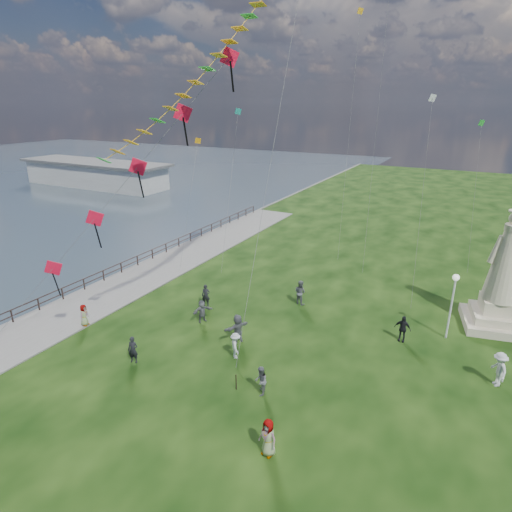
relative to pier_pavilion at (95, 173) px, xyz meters
The scene contains 17 objects.
waterfront 49.44m from the pier_pavilion, 41.92° to the right, with size 200.00×200.00×1.51m.
pier_pavilion is the anchor object (origin of this frame).
statue 69.03m from the pier_pavilion, 21.47° to the right, with size 4.54×4.54×7.86m.
lamppost 67.79m from the pier_pavilion, 24.71° to the right, with size 0.40×0.40×4.32m.
person_0 60.77m from the pier_pavilion, 40.68° to the right, with size 0.58×0.38×1.60m, color black.
person_1 66.29m from the pier_pavilion, 35.76° to the right, with size 0.77×0.47×1.58m, color #595960.
person_2 62.69m from the pier_pavilion, 35.58° to the right, with size 1.02×0.52×1.57m, color silver.
person_4 69.95m from the pier_pavilion, 36.99° to the right, with size 0.84×0.52×1.73m, color #595960.
person_5 57.73m from the pier_pavilion, 35.85° to the right, with size 1.44×0.62×1.56m, color #595960.
person_6 55.60m from the pier_pavilion, 34.77° to the right, with size 0.60×0.39×1.63m, color black.
person_7 58.76m from the pier_pavilion, 28.66° to the right, with size 0.89×0.55×1.83m, color #595960.
person_8 72.00m from the pier_pavilion, 26.63° to the right, with size 1.24×0.64×1.92m, color silver.
person_9 66.34m from the pier_pavilion, 26.93° to the right, with size 1.00×0.51×1.71m, color black.
person_10 55.41m from the pier_pavilion, 43.30° to the right, with size 0.72×0.44×1.47m, color #595960.
person_11 61.20m from the pier_pavilion, 34.83° to the right, with size 1.74×0.75×1.87m, color #595960.
red_kite_train 59.39m from the pier_pavilion, 39.54° to the right, with size 11.41×9.35×16.71m.
small_kites 58.90m from the pier_pavilion, 18.27° to the right, with size 29.27×16.63×31.85m.
Camera 1 is at (10.07, -12.81, 14.03)m, focal length 30.00 mm.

